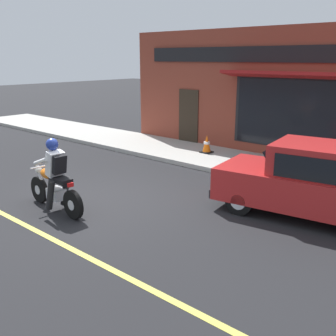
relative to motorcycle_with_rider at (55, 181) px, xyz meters
name	(u,v)px	position (x,y,z in m)	size (l,w,h in m)	color
ground_plane	(96,202)	(0.91, -0.24, -0.68)	(80.00, 80.00, 0.00)	black
sidewalk_curb	(151,146)	(5.93, 2.76, -0.61)	(2.60, 22.00, 0.14)	#ADAAA3
storefront_building	(271,94)	(7.46, -1.20, 1.43)	(1.25, 11.38, 4.20)	brown
motorcycle_with_rider	(55,181)	(0.00, 0.00, 0.00)	(0.57, 2.02, 1.62)	black
car_hatchback	(311,182)	(3.32, -4.31, 0.09)	(2.14, 3.97, 1.57)	black
fire_hydrant	(293,164)	(5.06, -3.15, -0.11)	(0.36, 0.24, 0.88)	red
traffic_cone	(207,144)	(6.14, 0.35, -0.25)	(0.36, 0.36, 0.60)	black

